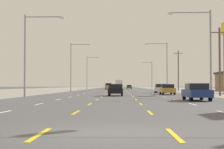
% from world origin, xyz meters
% --- Properties ---
extents(ground_plane, '(572.00, 572.00, 0.00)m').
position_xyz_m(ground_plane, '(0.00, 66.00, 0.00)').
color(ground_plane, '#4C4C4F').
extents(lot_apron_left, '(28.00, 440.00, 0.01)m').
position_xyz_m(lot_apron_left, '(-24.75, 66.00, 0.00)').
color(lot_apron_left, gray).
rests_on(lot_apron_left, ground).
extents(lane_markings, '(10.64, 227.60, 0.01)m').
position_xyz_m(lane_markings, '(0.00, 104.50, 0.01)').
color(lane_markings, white).
rests_on(lane_markings, ground).
extents(signal_span_wire, '(26.82, 0.52, 8.60)m').
position_xyz_m(signal_span_wire, '(-0.06, 7.82, 5.11)').
color(signal_span_wire, brown).
rests_on(signal_span_wire, ground).
extents(sedan_far_right_nearest, '(1.80, 4.50, 1.46)m').
position_xyz_m(sedan_far_right_nearest, '(6.80, 20.44, 0.76)').
color(sedan_far_right_nearest, navy).
rests_on(sedan_far_right_nearest, ground).
extents(sedan_center_turn_near, '(1.80, 4.50, 1.46)m').
position_xyz_m(sedan_center_turn_near, '(-0.25, 34.02, 0.76)').
color(sedan_center_turn_near, black).
rests_on(sedan_center_turn_near, ground).
extents(sedan_far_right_mid, '(1.80, 4.50, 1.46)m').
position_xyz_m(sedan_far_right_mid, '(6.89, 39.91, 0.76)').
color(sedan_far_right_mid, '#B28C33').
rests_on(sedan_far_right_mid, ground).
extents(hatchback_far_right_midfar, '(1.72, 3.90, 1.54)m').
position_xyz_m(hatchback_far_right_midfar, '(7.15, 50.96, 0.78)').
color(hatchback_far_right_midfar, white).
rests_on(hatchback_far_right_midfar, ground).
extents(sedan_center_turn_far, '(1.80, 4.50, 1.46)m').
position_xyz_m(sedan_center_turn_far, '(0.06, 80.73, 0.76)').
color(sedan_center_turn_far, silver).
rests_on(sedan_center_turn_far, ground).
extents(sedan_center_turn_farther, '(1.80, 4.50, 1.46)m').
position_xyz_m(sedan_center_turn_farther, '(-0.03, 98.97, 0.76)').
color(sedan_center_turn_farther, red).
rests_on(sedan_center_turn_farther, ground).
extents(suv_inner_left_farthest, '(1.98, 4.90, 1.98)m').
position_xyz_m(suv_inner_left_farthest, '(-3.41, 100.52, 1.03)').
color(suv_inner_left_farthest, '#B28C33').
rests_on(suv_inner_left_farthest, ground).
extents(sedan_inner_right_distant_a, '(1.80, 4.50, 1.46)m').
position_xyz_m(sedan_inner_right_distant_a, '(3.36, 114.88, 0.76)').
color(sedan_inner_right_distant_a, '#235B2D').
rests_on(sedan_inner_right_distant_a, ground).
extents(box_truck_center_turn_distant_b, '(2.40, 7.20, 3.23)m').
position_xyz_m(box_truck_center_turn_distant_b, '(-0.18, 117.55, 1.84)').
color(box_truck_center_turn_distant_b, '#B28C33').
rests_on(box_truck_center_turn_distant_b, ground).
extents(pole_sign_right_row_1, '(0.24, 1.97, 10.79)m').
position_xyz_m(pole_sign_right_row_1, '(15.93, 43.71, 8.05)').
color(pole_sign_right_row_1, gray).
rests_on(pole_sign_right_row_1, ground).
extents(streetlight_left_row_0, '(4.45, 0.26, 9.09)m').
position_xyz_m(streetlight_left_row_0, '(-9.66, 28.79, 5.34)').
color(streetlight_left_row_0, gray).
rests_on(streetlight_left_row_0, ground).
extents(streetlight_right_row_0, '(4.73, 0.26, 9.49)m').
position_xyz_m(streetlight_right_row_0, '(9.63, 28.79, 5.58)').
color(streetlight_right_row_0, gray).
rests_on(streetlight_right_row_0, ground).
extents(streetlight_left_row_1, '(4.16, 0.26, 10.26)m').
position_xyz_m(streetlight_left_row_1, '(-9.75, 64.78, 5.91)').
color(streetlight_left_row_1, gray).
rests_on(streetlight_left_row_1, ground).
extents(streetlight_right_row_1, '(4.79, 0.26, 10.34)m').
position_xyz_m(streetlight_right_row_1, '(9.65, 64.78, 6.03)').
color(streetlight_right_row_1, gray).
rests_on(streetlight_right_row_1, ground).
extents(streetlight_left_row_2, '(3.68, 0.26, 10.36)m').
position_xyz_m(streetlight_left_row_2, '(-9.82, 100.76, 5.91)').
color(streetlight_left_row_2, gray).
rests_on(streetlight_left_row_2, ground).
extents(streetlight_right_row_2, '(3.41, 0.26, 8.71)m').
position_xyz_m(streetlight_right_row_2, '(9.81, 100.76, 5.02)').
color(streetlight_right_row_2, gray).
rests_on(streetlight_right_row_2, ground).
extents(utility_pole_right_row_0, '(2.20, 0.26, 8.54)m').
position_xyz_m(utility_pole_right_row_0, '(12.80, 34.82, 4.46)').
color(utility_pole_right_row_0, brown).
rests_on(utility_pole_right_row_0, ground).
extents(utility_pole_right_row_1, '(2.20, 0.26, 9.51)m').
position_xyz_m(utility_pole_right_row_1, '(14.01, 73.99, 4.95)').
color(utility_pole_right_row_1, brown).
rests_on(utility_pole_right_row_1, ground).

